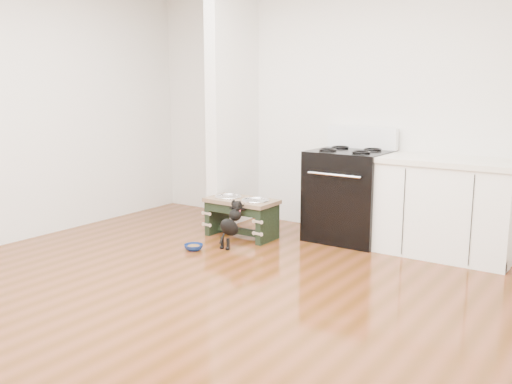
% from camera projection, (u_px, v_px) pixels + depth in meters
% --- Properties ---
extents(ground, '(5.00, 5.00, 0.00)m').
position_uv_depth(ground, '(192.00, 298.00, 4.28)').
color(ground, '#4E290D').
rests_on(ground, ground).
extents(room_shell, '(5.00, 5.00, 5.00)m').
position_uv_depth(room_shell, '(187.00, 78.00, 3.98)').
color(room_shell, silver).
rests_on(room_shell, ground).
extents(partition_wall, '(0.15, 0.80, 2.70)m').
position_uv_depth(partition_wall, '(233.00, 105.00, 6.38)').
color(partition_wall, silver).
rests_on(partition_wall, ground).
extents(oven_range, '(0.76, 0.69, 1.14)m').
position_uv_depth(oven_range, '(349.00, 194.00, 5.80)').
color(oven_range, black).
rests_on(oven_range, ground).
extents(cabinet_run, '(1.24, 0.64, 0.91)m').
position_uv_depth(cabinet_run, '(447.00, 208.00, 5.27)').
color(cabinet_run, white).
rests_on(cabinet_run, ground).
extents(dog_feeder, '(0.74, 0.40, 0.42)m').
position_uv_depth(dog_feeder, '(241.00, 210.00, 5.92)').
color(dog_feeder, black).
rests_on(dog_feeder, ground).
extents(puppy, '(0.13, 0.38, 0.45)m').
position_uv_depth(puppy, '(232.00, 222.00, 5.58)').
color(puppy, black).
rests_on(puppy, ground).
extents(floor_bowl, '(0.19, 0.19, 0.06)m').
position_uv_depth(floor_bowl, '(194.00, 247.00, 5.50)').
color(floor_bowl, navy).
rests_on(floor_bowl, ground).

